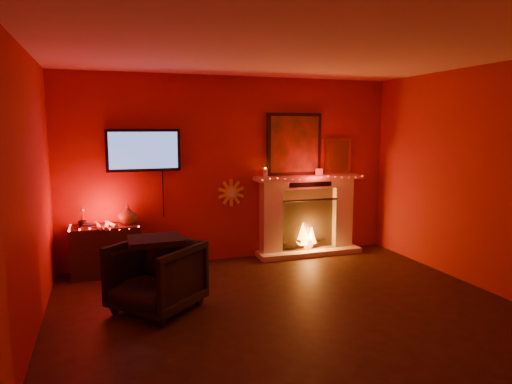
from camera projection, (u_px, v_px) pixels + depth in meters
room at (305, 191)px, 4.40m from camera, size 5.00×5.00×5.00m
fireplace at (307, 208)px, 7.09m from camera, size 1.72×0.40×2.18m
tv at (144, 150)px, 6.25m from camera, size 1.00×0.07×1.24m
sunburst_clock at (231, 193)px, 6.76m from camera, size 0.40×0.03×0.40m
console_table at (107, 248)px, 6.07m from camera, size 0.88×0.55×0.93m
armchair at (156, 276)px, 4.88m from camera, size 1.16×1.15×0.75m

